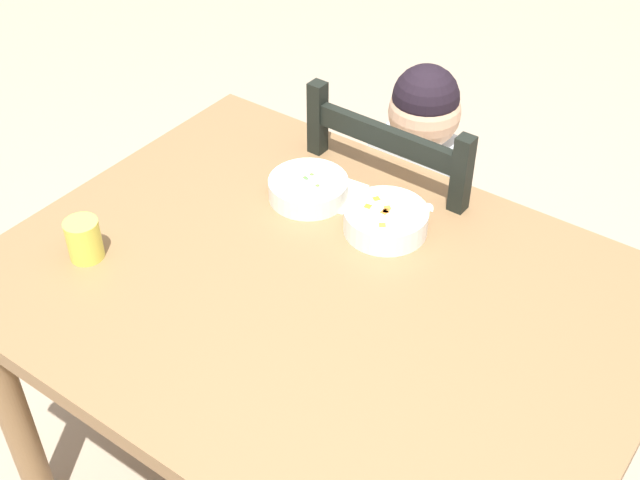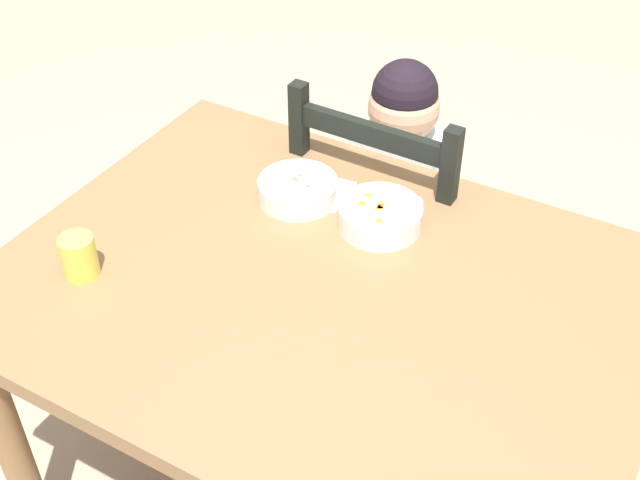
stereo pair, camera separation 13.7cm
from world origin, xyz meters
TOP-DOWN VIEW (x-y plane):
  - dining_table at (0.00, 0.00)m, footprint 1.26×0.94m
  - dining_chair at (-0.09, 0.52)m, footprint 0.43×0.43m
  - child_figure at (-0.09, 0.52)m, footprint 0.32×0.31m
  - bowl_of_peas at (-0.19, 0.22)m, footprint 0.18×0.18m
  - bowl_of_carrots at (0.01, 0.22)m, footprint 0.18×0.18m
  - spoon at (-0.04, 0.22)m, footprint 0.12×0.11m
  - drinking_cup at (-0.43, -0.20)m, footprint 0.07×0.07m
  - paper_napkin at (-0.16, 0.27)m, footprint 0.15×0.13m

SIDE VIEW (x-z plane):
  - dining_chair at x=-0.09m, z-range -0.01..0.90m
  - child_figure at x=-0.09m, z-range 0.15..1.10m
  - dining_table at x=0.00m, z-range 0.27..1.00m
  - paper_napkin at x=-0.16m, z-range 0.74..0.74m
  - spoon at x=-0.04m, z-range 0.74..0.75m
  - bowl_of_peas at x=-0.19m, z-range 0.74..0.79m
  - bowl_of_carrots at x=0.01m, z-range 0.74..0.79m
  - drinking_cup at x=-0.43m, z-range 0.74..0.82m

